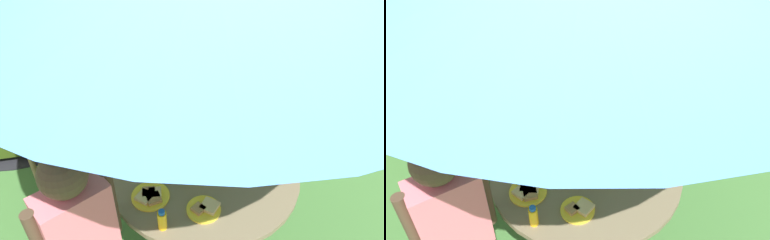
{
  "view_description": "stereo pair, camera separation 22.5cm",
  "coord_description": "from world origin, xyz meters",
  "views": [
    {
      "loc": [
        -0.73,
        -1.44,
        2.28
      ],
      "look_at": [
        0.01,
        0.19,
        0.91
      ],
      "focal_mm": 33.82,
      "sensor_mm": 36.0,
      "label": 1
    },
    {
      "loc": [
        -0.52,
        -1.52,
        2.28
      ],
      "look_at": [
        0.01,
        0.19,
        0.91
      ],
      "focal_mm": 33.82,
      "sensor_mm": 36.0,
      "label": 2
    }
  ],
  "objects": [
    {
      "name": "juice_bottle_center_front",
      "position": [
        -0.13,
        -0.04,
        0.74
      ],
      "size": [
        0.06,
        0.06,
        0.12
      ],
      "color": "yellow",
      "rests_on": "garden_table"
    },
    {
      "name": "child_in_white_shirt",
      "position": [
        0.03,
        0.94,
        0.88
      ],
      "size": [
        0.23,
        0.47,
        1.38
      ],
      "rotation": [
        0.0,
        0.0,
        -1.6
      ],
      "color": "brown",
      "rests_on": "ground_plane"
    },
    {
      "name": "garden_table",
      "position": [
        0.0,
        0.0,
        0.51
      ],
      "size": [
        1.17,
        1.17,
        0.69
      ],
      "color": "brown",
      "rests_on": "ground_plane"
    },
    {
      "name": "juice_bottle_near_right",
      "position": [
        0.21,
        0.43,
        0.74
      ],
      "size": [
        0.05,
        0.05,
        0.11
      ],
      "color": "yellow",
      "rests_on": "garden_table"
    },
    {
      "name": "wooden_chair",
      "position": [
        -0.78,
        0.91,
        0.55
      ],
      "size": [
        0.66,
        0.66,
        1.02
      ],
      "rotation": [
        0.0,
        0.0,
        0.71
      ],
      "color": "brown",
      "rests_on": "ground_plane"
    },
    {
      "name": "plate_far_right",
      "position": [
        -0.14,
        -0.31,
        0.7
      ],
      "size": [
        0.19,
        0.19,
        0.03
      ],
      "color": "yellow",
      "rests_on": "garden_table"
    },
    {
      "name": "child_in_pink_shirt",
      "position": [
        -0.79,
        -0.23,
        0.81
      ],
      "size": [
        0.42,
        0.27,
        1.27
      ],
      "rotation": [
        0.0,
        0.0,
        0.28
      ],
      "color": "#3F3F47",
      "rests_on": "ground_plane"
    },
    {
      "name": "cup_near",
      "position": [
        -0.23,
        0.0,
        0.72
      ],
      "size": [
        0.06,
        0.06,
        0.06
      ],
      "primitive_type": "cylinder",
      "color": "#4C99D8",
      "rests_on": "garden_table"
    },
    {
      "name": "juice_bottle_mid_right",
      "position": [
        -0.39,
        -0.32,
        0.75
      ],
      "size": [
        0.05,
        0.05,
        0.13
      ],
      "color": "yellow",
      "rests_on": "garden_table"
    },
    {
      "name": "snack_bowl",
      "position": [
        0.07,
        0.36,
        0.73
      ],
      "size": [
        0.16,
        0.16,
        0.08
      ],
      "color": "white",
      "rests_on": "garden_table"
    },
    {
      "name": "plate_mid_left",
      "position": [
        -0.38,
        -0.1,
        0.7
      ],
      "size": [
        0.22,
        0.22,
        0.03
      ],
      "color": "yellow",
      "rests_on": "garden_table"
    },
    {
      "name": "juice_bottle_far_left",
      "position": [
        0.1,
        -0.13,
        0.74
      ],
      "size": [
        0.05,
        0.05,
        0.12
      ],
      "color": "yellow",
      "rests_on": "garden_table"
    },
    {
      "name": "plate_center_back",
      "position": [
        0.3,
        0.22,
        0.7
      ],
      "size": [
        0.22,
        0.22,
        0.03
      ],
      "color": "white",
      "rests_on": "garden_table"
    },
    {
      "name": "cup_far",
      "position": [
        0.06,
        0.2,
        0.72
      ],
      "size": [
        0.06,
        0.06,
        0.07
      ],
      "primitive_type": "cylinder",
      "color": "#E04C47",
      "rests_on": "garden_table"
    },
    {
      "name": "dome_tent",
      "position": [
        -1.01,
        2.27,
        0.75
      ],
      "size": [
        2.46,
        2.46,
        1.52
      ],
      "rotation": [
        0.0,
        0.0,
        -0.22
      ],
      "color": "#8CC633",
      "rests_on": "ground_plane"
    },
    {
      "name": "potted_plant",
      "position": [
        1.21,
        0.96,
        0.41
      ],
      "size": [
        0.53,
        0.53,
        0.73
      ],
      "color": "#595960",
      "rests_on": "ground_plane"
    },
    {
      "name": "plate_back_edge",
      "position": [
        0.33,
        -0.11,
        0.7
      ],
      "size": [
        0.2,
        0.2,
        0.03
      ],
      "color": "yellow",
      "rests_on": "garden_table"
    },
    {
      "name": "juice_bottle_near_left",
      "position": [
        -0.04,
        -0.09,
        0.75
      ],
      "size": [
        0.05,
        0.05,
        0.13
      ],
      "color": "yellow",
      "rests_on": "garden_table"
    },
    {
      "name": "ground_plane",
      "position": [
        0.0,
        0.0,
        -0.01
      ],
      "size": [
        10.0,
        10.0,
        0.02
      ],
      "primitive_type": "cube",
      "color": "#3D6B33"
    }
  ]
}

